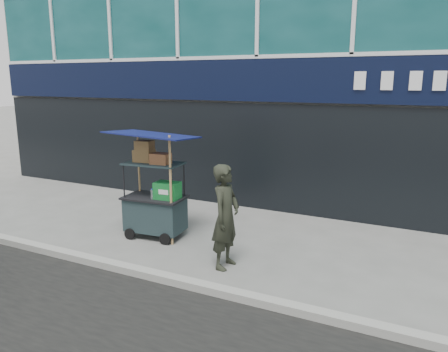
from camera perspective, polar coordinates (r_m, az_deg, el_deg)
The scene contains 4 objects.
ground at distance 6.98m, azimuth -8.69°, elevation -12.40°, with size 80.00×80.00×0.00m, color slate.
curb at distance 6.81m, azimuth -9.69°, elevation -12.55°, with size 80.00×0.18×0.12m, color gray.
vendor_cart at distance 8.27m, azimuth -8.94°, elevation -3.17°, with size 1.60×1.20×2.03m.
vendor_man at distance 6.83m, azimuth 0.22°, elevation -5.33°, with size 0.61×0.40×1.66m, color black.
Camera 1 is at (3.72, -5.13, 2.92)m, focal length 35.00 mm.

